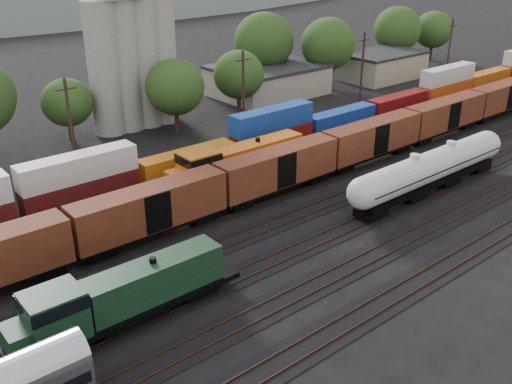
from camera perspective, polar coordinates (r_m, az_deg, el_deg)
ground at (r=56.56m, az=3.09°, el=-2.80°), size 600.00×600.00×0.00m
tracks at (r=56.54m, az=3.10°, el=-2.76°), size 180.00×33.20×0.20m
green_locomotive at (r=41.62m, az=-13.80°, el=-10.27°), size 17.60×3.11×4.66m
tank_car_a at (r=61.50m, az=15.38°, el=1.62°), size 18.80×3.37×4.93m
tank_car_b at (r=66.68m, az=18.70°, el=2.95°), size 18.59×3.33×4.87m
orange_locomotive at (r=63.17m, az=-2.11°, el=2.95°), size 19.23×3.20×4.81m
boxcar_string at (r=71.13m, az=11.55°, el=5.30°), size 169.00×2.90×4.20m
container_wall at (r=77.64m, az=5.89°, el=6.98°), size 186.67×2.60×5.80m
grain_silo at (r=83.20m, az=-12.40°, el=13.80°), size 13.40×5.00×29.00m
industrial_sheds at (r=86.06m, az=-9.67°, el=8.40°), size 119.38×17.26×5.10m
tree_band at (r=83.57m, az=-12.37°, el=11.11°), size 162.31×21.33×13.48m
utility_poles at (r=70.84m, az=-8.99°, el=8.05°), size 122.20×0.36×12.00m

